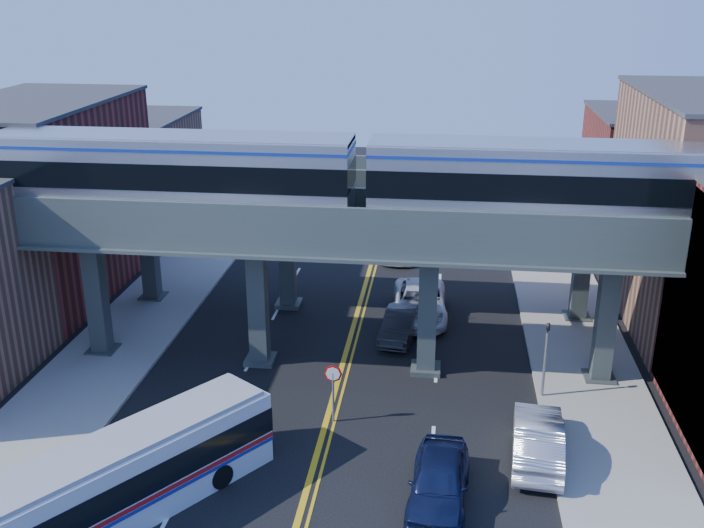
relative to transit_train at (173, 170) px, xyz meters
The scene contains 18 objects.
ground 14.51m from the transit_train, 46.30° to the right, with size 120.00×120.00×0.00m, color black.
sidewalk_west 10.27m from the transit_train, 152.57° to the left, with size 5.00×70.00×0.16m, color gray.
sidewalk_east 21.38m from the transit_train, ahead, with size 5.00×70.00×0.16m, color gray.
building_west_b 14.03m from the transit_train, 143.61° to the left, with size 8.00×14.00×11.00m, color maroon.
building_west_c 24.25m from the transit_train, 117.33° to the left, with size 8.00×10.00×8.00m, color #98634E.
building_east_c 33.89m from the transit_train, 38.77° to the left, with size 8.00×10.00×9.00m, color maroon.
mural_panel 23.03m from the transit_train, 10.22° to the right, with size 0.10×9.50×9.50m, color teal.
elevated_viaduct_near 8.18m from the transit_train, ahead, with size 52.00×3.60×7.40m.
elevated_viaduct_far 10.77m from the transit_train, 42.47° to the left, with size 52.00×3.60×7.40m.
transit_train is the anchor object (origin of this frame).
stop_sign 12.10m from the transit_train, 32.18° to the right, with size 0.76×0.09×2.63m.
traffic_signal 18.39m from the transit_train, ahead, with size 0.15×0.18×4.10m.
transit_bus 14.35m from the transit_train, 81.44° to the right, with size 8.55×10.47×2.87m.
car_lane_a 18.02m from the transit_train, 38.60° to the right, with size 2.04×5.07×1.73m, color #0E1636.
car_lane_b 13.83m from the transit_train, 19.18° to the left, with size 1.54×4.43×1.46m, color #2E2F31.
car_lane_c 15.35m from the transit_train, 29.55° to the left, with size 2.86×6.20×1.72m, color white.
car_lane_d 20.88m from the transit_train, 60.07° to the left, with size 2.35×5.78×1.68m, color silver.
car_parked_curb 19.46m from the transit_train, 22.65° to the right, with size 1.85×5.31×1.75m, color #9F9EA3.
Camera 1 is at (4.52, -25.38, 17.51)m, focal length 40.00 mm.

